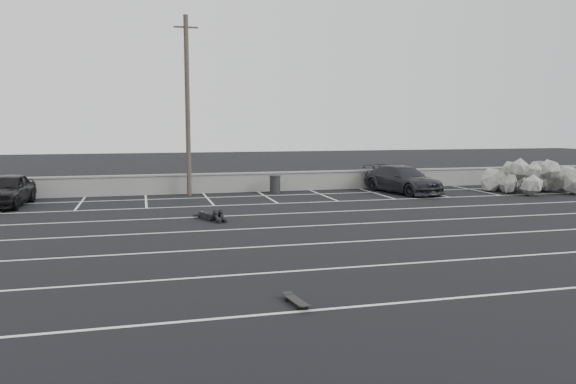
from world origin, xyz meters
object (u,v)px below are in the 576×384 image
object	(u,v)px
utility_pole	(187,106)
trash_bin	(275,184)
riprap_pile	(535,183)
skateboard	(296,301)
car_right	(403,179)
person	(208,213)
car_left	(6,190)

from	to	relation	value
utility_pole	trash_bin	size ratio (longest dim) A/B	9.51
trash_bin	riprap_pile	size ratio (longest dim) A/B	0.18
utility_pole	skateboard	xyz separation A→B (m)	(0.62, -18.77, -4.57)
car_right	riprap_pile	distance (m)	7.29
trash_bin	person	size ratio (longest dim) A/B	0.37
car_left	person	distance (m)	10.18
utility_pole	riprap_pile	size ratio (longest dim) A/B	1.71
car_left	skateboard	distance (m)	19.06
car_right	utility_pole	distance (m)	12.09
trash_bin	skateboard	size ratio (longest dim) A/B	1.10
trash_bin	skateboard	xyz separation A→B (m)	(-3.93, -18.50, -0.41)
car_left	person	world-z (taller)	car_left
car_right	person	world-z (taller)	car_right
trash_bin	skateboard	distance (m)	18.92
car_left	utility_pole	size ratio (longest dim) A/B	0.48
car_left	car_right	world-z (taller)	car_left
car_right	trash_bin	world-z (taller)	car_right
person	riprap_pile	bearing A→B (deg)	-6.50
utility_pole	person	bearing A→B (deg)	-89.30
trash_bin	person	distance (m)	8.63
car_right	skateboard	bearing A→B (deg)	-137.04
car_right	riprap_pile	bearing A→B (deg)	-27.20
riprap_pile	skateboard	bearing A→B (deg)	-139.24
car_left	riprap_pile	bearing A→B (deg)	1.45
skateboard	car_left	bearing A→B (deg)	109.21
trash_bin	skateboard	bearing A→B (deg)	-102.00
car_left	utility_pole	xyz separation A→B (m)	(8.32, 1.95, 3.91)
car_right	riprap_pile	xyz separation A→B (m)	(7.11, -1.57, -0.23)
car_left	utility_pole	distance (m)	9.40
riprap_pile	person	xyz separation A→B (m)	(-18.30, -4.21, -0.26)
utility_pole	riprap_pile	xyz separation A→B (m)	(18.39, -3.45, -4.15)
trash_bin	utility_pole	bearing A→B (deg)	176.62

